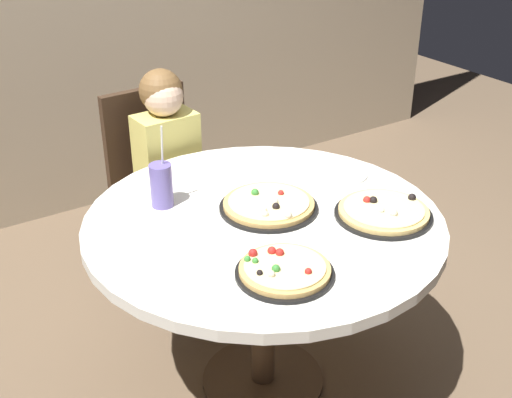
# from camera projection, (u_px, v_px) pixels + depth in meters

# --- Properties ---
(ground_plane) EXTENTS (8.00, 8.00, 0.00)m
(ground_plane) POSITION_uv_depth(u_px,v_px,m) (263.00, 381.00, 2.65)
(ground_plane) COLOR brown
(dining_table) EXTENTS (1.25, 1.25, 0.75)m
(dining_table) POSITION_uv_depth(u_px,v_px,m) (264.00, 240.00, 2.34)
(dining_table) COLOR silver
(dining_table) RESTS_ON ground_plane
(chair_wooden) EXTENTS (0.42, 0.42, 0.95)m
(chair_wooden) POSITION_uv_depth(u_px,v_px,m) (158.00, 182.00, 3.04)
(chair_wooden) COLOR #382619
(chair_wooden) RESTS_ON ground_plane
(diner_child) EXTENTS (0.27, 0.42, 1.08)m
(diner_child) POSITION_uv_depth(u_px,v_px,m) (178.00, 206.00, 2.93)
(diner_child) COLOR #3F4766
(diner_child) RESTS_ON ground_plane
(pizza_veggie) EXTENTS (0.35, 0.35, 0.05)m
(pizza_veggie) POSITION_uv_depth(u_px,v_px,m) (269.00, 205.00, 2.34)
(pizza_veggie) COLOR black
(pizza_veggie) RESTS_ON dining_table
(pizza_cheese) EXTENTS (0.30, 0.30, 0.05)m
(pizza_cheese) POSITION_uv_depth(u_px,v_px,m) (284.00, 270.00, 1.98)
(pizza_cheese) COLOR black
(pizza_cheese) RESTS_ON dining_table
(pizza_pepperoni) EXTENTS (0.34, 0.34, 0.05)m
(pizza_pepperoni) POSITION_uv_depth(u_px,v_px,m) (384.00, 212.00, 2.30)
(pizza_pepperoni) COLOR black
(pizza_pepperoni) RESTS_ON dining_table
(soda_cup) EXTENTS (0.08, 0.08, 0.31)m
(soda_cup) POSITION_uv_depth(u_px,v_px,m) (161.00, 185.00, 2.34)
(soda_cup) COLOR #6659A5
(soda_cup) RESTS_ON dining_table
(plate_small) EXTENTS (0.18, 0.18, 0.01)m
(plate_small) POSITION_uv_depth(u_px,v_px,m) (344.00, 175.00, 2.59)
(plate_small) COLOR white
(plate_small) RESTS_ON dining_table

